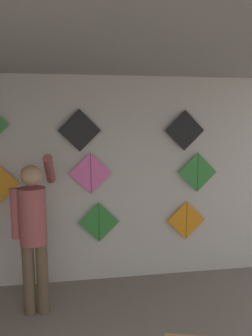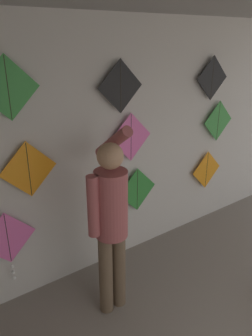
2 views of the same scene
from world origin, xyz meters
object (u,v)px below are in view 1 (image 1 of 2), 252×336
at_px(kite_8, 185,130).
at_px(kite_5, 198,172).
at_px(shopkeeper, 33,226).
at_px(kite_1, 99,222).
at_px(kite_7, 79,130).
at_px(kite_2, 186,220).
at_px(kite_4, 91,173).

bearing_deg(kite_8, kite_5, 0.00).
bearing_deg(kite_5, shopkeeper, -164.13).
bearing_deg(kite_1, kite_8, 0.00).
distance_m(kite_7, kite_8, 1.41).
height_order(kite_2, kite_7, kite_7).
relative_size(shopkeeper, kite_5, 3.37).
distance_m(kite_1, kite_4, 0.68).
xyz_separation_m(kite_2, kite_7, (-1.48, 0.00, 1.28)).
relative_size(shopkeeper, kite_7, 3.37).
height_order(kite_5, kite_7, kite_7).
xyz_separation_m(shopkeeper, kite_8, (1.96, 0.62, 1.03)).
distance_m(kite_1, kite_5, 1.53).
xyz_separation_m(kite_4, kite_5, (1.48, 0.00, -0.03)).
bearing_deg(kite_7, shopkeeper, -131.66).
bearing_deg(kite_4, kite_8, 0.00).
bearing_deg(kite_2, kite_8, 180.00).
relative_size(kite_1, kite_2, 1.00).
height_order(shopkeeper, kite_7, kite_7).
bearing_deg(kite_8, kite_4, 180.00).
relative_size(shopkeeper, kite_8, 3.37).
xyz_separation_m(kite_1, kite_2, (1.24, 0.00, -0.04)).
height_order(kite_5, kite_8, kite_8).
height_order(kite_1, kite_7, kite_7).
bearing_deg(kite_1, kite_4, 180.00).
height_order(kite_2, kite_5, kite_5).
bearing_deg(shopkeeper, kite_4, 42.11).
height_order(kite_1, kite_8, kite_8).
height_order(shopkeeper, kite_1, shopkeeper).
distance_m(shopkeeper, kite_4, 1.04).
bearing_deg(shopkeeper, kite_7, 48.49).
bearing_deg(kite_1, shopkeeper, -141.88).
bearing_deg(kite_7, kite_5, 0.00).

